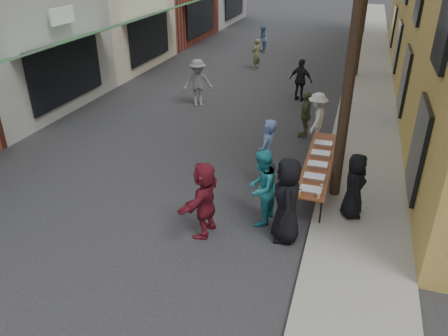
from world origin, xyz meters
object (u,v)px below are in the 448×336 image
Objects in this scene: server at (354,186)px; utility_pole_near at (358,15)px; serving_table at (319,163)px; guest_front_c at (261,188)px; catering_tray_sausage at (311,190)px; guest_front_a at (287,201)px.

utility_pole_near is at bearing 14.34° from server.
utility_pole_near is 2.25× the size of serving_table.
guest_front_c is (-1.07, -2.09, 0.20)m from serving_table.
guest_front_c is (-1.07, -0.44, 0.12)m from catering_tray_sausage.
utility_pole_near reaches higher than server.
guest_front_a reaches higher than server.
utility_pole_near is at bearing 144.24° from guest_front_c.
guest_front_c reaches higher than catering_tray_sausage.
server is at bearing 19.22° from catering_tray_sausage.
guest_front_c is (-0.67, 0.48, -0.06)m from guest_front_a.
utility_pole_near is 4.93× the size of guest_front_c.
guest_front_c is at bearing -117.03° from serving_table.
catering_tray_sausage is (-0.00, -1.65, 0.08)m from serving_table.
utility_pole_near is 5.70× the size of server.
utility_pole_near is 3.95m from catering_tray_sausage.
catering_tray_sausage is at bearing 119.54° from guest_front_c.
server reaches higher than catering_tray_sausage.
server is (1.35, 1.25, -0.08)m from guest_front_a.
catering_tray_sausage is at bearing -111.81° from utility_pole_near.
serving_table is at bearing 141.29° from utility_pole_near.
server is (2.01, 0.77, -0.02)m from guest_front_c.
utility_pole_near is 3.84m from serving_table.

